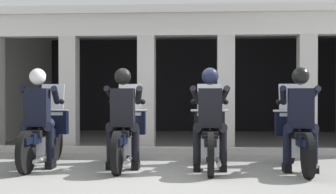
{
  "coord_description": "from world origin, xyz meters",
  "views": [
    {
      "loc": [
        0.54,
        -7.21,
        1.23
      ],
      "look_at": [
        0.0,
        0.57,
        1.13
      ],
      "focal_mm": 50.94,
      "sensor_mm": 36.0,
      "label": 1
    }
  ],
  "objects_px": {
    "motorcycle_far_left": "(44,135)",
    "motorcycle_far_right": "(297,137)",
    "police_officer_far_left": "(38,109)",
    "motorcycle_center_left": "(126,136)",
    "police_officer_center_left": "(123,109)",
    "police_officer_far_right": "(300,110)",
    "police_officer_center_right": "(210,110)",
    "motorcycle_center_right": "(210,137)"
  },
  "relations": [
    {
      "from": "motorcycle_center_right",
      "to": "motorcycle_far_right",
      "type": "distance_m",
      "value": 1.36
    },
    {
      "from": "police_officer_center_left",
      "to": "police_officer_far_right",
      "type": "bearing_deg",
      "value": -6.07
    },
    {
      "from": "police_officer_far_left",
      "to": "police_officer_center_left",
      "type": "xyz_separation_m",
      "value": [
        1.36,
        0.01,
        0.0
      ]
    },
    {
      "from": "police_officer_center_right",
      "to": "police_officer_far_right",
      "type": "bearing_deg",
      "value": -16.42
    },
    {
      "from": "motorcycle_far_left",
      "to": "motorcycle_center_right",
      "type": "height_order",
      "value": "same"
    },
    {
      "from": "police_officer_far_left",
      "to": "police_officer_center_right",
      "type": "bearing_deg",
      "value": -7.54
    },
    {
      "from": "motorcycle_center_left",
      "to": "motorcycle_center_right",
      "type": "height_order",
      "value": "same"
    },
    {
      "from": "police_officer_center_left",
      "to": "motorcycle_center_right",
      "type": "distance_m",
      "value": 1.44
    },
    {
      "from": "police_officer_far_left",
      "to": "motorcycle_center_left",
      "type": "relative_size",
      "value": 0.78
    },
    {
      "from": "motorcycle_far_left",
      "to": "motorcycle_far_right",
      "type": "height_order",
      "value": "same"
    },
    {
      "from": "motorcycle_center_left",
      "to": "motorcycle_center_right",
      "type": "distance_m",
      "value": 1.36
    },
    {
      "from": "motorcycle_far_right",
      "to": "police_officer_far_right",
      "type": "relative_size",
      "value": 1.29
    },
    {
      "from": "motorcycle_center_left",
      "to": "motorcycle_far_left",
      "type": "bearing_deg",
      "value": 176.23
    },
    {
      "from": "motorcycle_far_left",
      "to": "police_officer_center_right",
      "type": "distance_m",
      "value": 2.77
    },
    {
      "from": "motorcycle_far_right",
      "to": "police_officer_far_right",
      "type": "distance_m",
      "value": 0.52
    },
    {
      "from": "police_officer_far_left",
      "to": "police_officer_far_right",
      "type": "bearing_deg",
      "value": -7.58
    },
    {
      "from": "motorcycle_far_left",
      "to": "police_officer_far_right",
      "type": "bearing_deg",
      "value": -11.55
    },
    {
      "from": "motorcycle_center_right",
      "to": "police_officer_center_right",
      "type": "bearing_deg",
      "value": -105.52
    },
    {
      "from": "motorcycle_center_right",
      "to": "motorcycle_center_left",
      "type": "bearing_deg",
      "value": 162.17
    },
    {
      "from": "motorcycle_center_left",
      "to": "police_officer_far_right",
      "type": "relative_size",
      "value": 1.29
    },
    {
      "from": "motorcycle_center_left",
      "to": "police_officer_center_right",
      "type": "relative_size",
      "value": 1.29
    },
    {
      "from": "motorcycle_center_left",
      "to": "police_officer_center_left",
      "type": "bearing_deg",
      "value": -94.46
    },
    {
      "from": "motorcycle_far_left",
      "to": "police_officer_center_left",
      "type": "distance_m",
      "value": 1.45
    },
    {
      "from": "police_officer_far_left",
      "to": "motorcycle_center_left",
      "type": "xyz_separation_m",
      "value": [
        1.36,
        0.29,
        -0.44
      ]
    },
    {
      "from": "motorcycle_far_left",
      "to": "motorcycle_far_right",
      "type": "bearing_deg",
      "value": -7.58
    },
    {
      "from": "police_officer_center_right",
      "to": "motorcycle_far_right",
      "type": "height_order",
      "value": "police_officer_center_right"
    },
    {
      "from": "police_officer_center_right",
      "to": "motorcycle_far_right",
      "type": "relative_size",
      "value": 0.78
    },
    {
      "from": "police_officer_far_left",
      "to": "motorcycle_center_right",
      "type": "height_order",
      "value": "police_officer_far_left"
    },
    {
      "from": "motorcycle_center_right",
      "to": "police_officer_center_right",
      "type": "relative_size",
      "value": 1.29
    },
    {
      "from": "police_officer_far_left",
      "to": "police_officer_center_right",
      "type": "relative_size",
      "value": 1.0
    },
    {
      "from": "police_officer_center_right",
      "to": "motorcycle_far_right",
      "type": "bearing_deg",
      "value": -4.59
    },
    {
      "from": "motorcycle_center_left",
      "to": "police_officer_far_right",
      "type": "xyz_separation_m",
      "value": [
        2.71,
        -0.37,
        0.44
      ]
    },
    {
      "from": "police_officer_far_left",
      "to": "police_officer_center_left",
      "type": "height_order",
      "value": "same"
    },
    {
      "from": "motorcycle_far_right",
      "to": "police_officer_far_right",
      "type": "xyz_separation_m",
      "value": [
        -0.0,
        -0.28,
        0.44
      ]
    },
    {
      "from": "motorcycle_far_left",
      "to": "police_officer_center_right",
      "type": "bearing_deg",
      "value": -13.5
    },
    {
      "from": "motorcycle_far_left",
      "to": "police_officer_far_left",
      "type": "distance_m",
      "value": 0.52
    },
    {
      "from": "police_officer_far_right",
      "to": "motorcycle_far_left",
      "type": "bearing_deg",
      "value": 160.48
    },
    {
      "from": "police_officer_far_left",
      "to": "police_officer_far_right",
      "type": "relative_size",
      "value": 1.0
    },
    {
      "from": "motorcycle_far_right",
      "to": "motorcycle_far_left",
      "type": "bearing_deg",
      "value": 164.46
    },
    {
      "from": "police_officer_center_left",
      "to": "motorcycle_far_right",
      "type": "height_order",
      "value": "police_officer_center_left"
    },
    {
      "from": "motorcycle_center_left",
      "to": "police_officer_far_right",
      "type": "height_order",
      "value": "police_officer_far_right"
    },
    {
      "from": "motorcycle_far_right",
      "to": "police_officer_far_left",
      "type": "bearing_deg",
      "value": 168.45
    }
  ]
}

